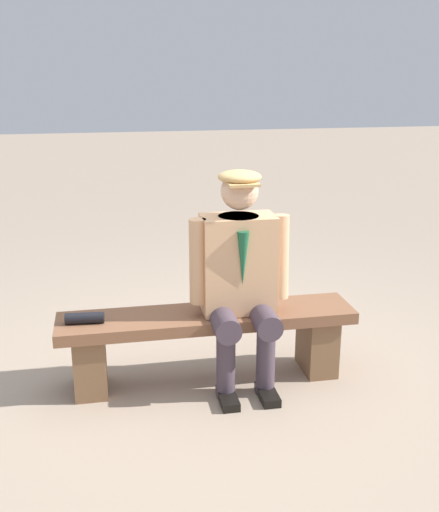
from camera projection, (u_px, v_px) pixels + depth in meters
name	position (u px, v px, depth m)	size (l,w,h in m)	color
ground_plane	(208.00, 379.00, 3.78)	(30.00, 30.00, 0.00)	gray
bench	(207.00, 335.00, 3.69)	(1.77, 0.36, 0.44)	brown
seated_man	(240.00, 273.00, 3.56)	(0.59, 0.53, 1.29)	tan
rolled_magazine	(85.00, 318.00, 3.49)	(0.06, 0.06, 0.22)	black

